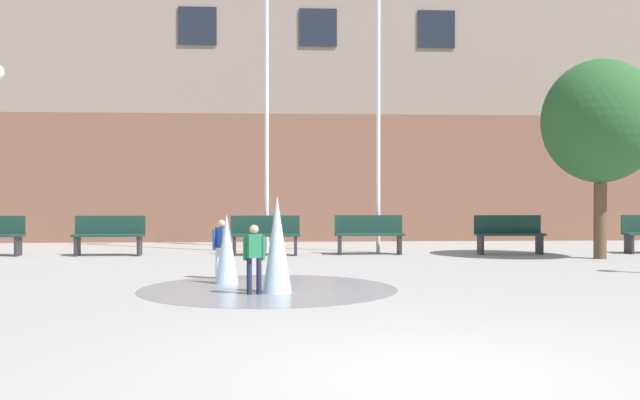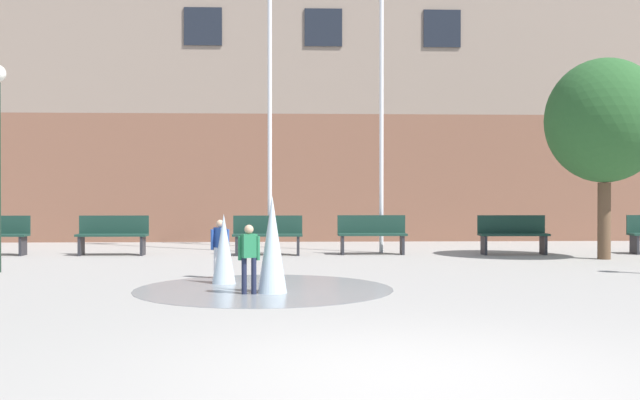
{
  "view_description": "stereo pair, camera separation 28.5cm",
  "coord_description": "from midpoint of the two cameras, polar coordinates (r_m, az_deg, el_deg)",
  "views": [
    {
      "loc": [
        -1.28,
        -5.81,
        1.44
      ],
      "look_at": [
        -0.41,
        8.41,
        1.3
      ],
      "focal_mm": 42.0,
      "sensor_mm": 36.0,
      "label": 1
    },
    {
      "loc": [
        -1.0,
        -5.82,
        1.44
      ],
      "look_at": [
        -0.41,
        8.41,
        1.3
      ],
      "focal_mm": 42.0,
      "sensor_mm": 36.0,
      "label": 2
    }
  ],
  "objects": [
    {
      "name": "park_bench_under_right_flagpole",
      "position": [
        17.53,
        4.45,
        -2.58
      ],
      "size": [
        1.6,
        0.44,
        0.91
      ],
      "color": "#28282D",
      "rests_on": "ground"
    },
    {
      "name": "park_bench_left_of_flagpoles",
      "position": [
        17.83,
        -15.07,
        -2.54
      ],
      "size": [
        1.6,
        0.44,
        0.91
      ],
      "color": "#28282D",
      "rests_on": "ground"
    },
    {
      "name": "street_tree_near_building",
      "position": [
        17.41,
        21.3,
        5.62
      ],
      "size": [
        2.53,
        2.53,
        4.34
      ],
      "color": "brown",
      "rests_on": "ground"
    },
    {
      "name": "flagpole_right",
      "position": [
        18.37,
        5.24,
        11.48
      ],
      "size": [
        0.8,
        0.1,
        9.33
      ],
      "color": "silver",
      "rests_on": "ground"
    },
    {
      "name": "flagpole_left",
      "position": [
        18.18,
        -3.32,
        10.88
      ],
      "size": [
        0.8,
        0.1,
        8.88
      ],
      "color": "silver",
      "rests_on": "ground"
    },
    {
      "name": "splash_fountain",
      "position": [
        11.2,
        -4.24,
        -4.26
      ],
      "size": [
        3.86,
        3.86,
        1.4
      ],
      "color": "gray",
      "rests_on": "ground"
    },
    {
      "name": "library_building",
      "position": [
        25.06,
        0.26,
        6.81
      ],
      "size": [
        36.0,
        6.05,
        8.34
      ],
      "color": "brown",
      "rests_on": "ground"
    },
    {
      "name": "park_bench_near_trashcan",
      "position": [
        18.05,
        14.92,
        -2.51
      ],
      "size": [
        1.6,
        0.44,
        0.91
      ],
      "color": "#28282D",
      "rests_on": "ground"
    },
    {
      "name": "ground_plane",
      "position": [
        6.1,
        8.73,
        -13.1
      ],
      "size": [
        100.0,
        100.0,
        0.0
      ],
      "primitive_type": "plane",
      "color": "gray"
    },
    {
      "name": "park_bench_under_left_flagpole",
      "position": [
        17.26,
        -3.54,
        -2.63
      ],
      "size": [
        1.6,
        0.44,
        0.91
      ],
      "color": "#28282D",
      "rests_on": "ground"
    },
    {
      "name": "child_running",
      "position": [
        12.64,
        -6.99,
        -3.35
      ],
      "size": [
        0.31,
        0.24,
        0.99
      ],
      "rotation": [
        0.0,
        0.0,
        2.27
      ],
      "color": "silver",
      "rests_on": "ground"
    },
    {
      "name": "child_with_pink_shirt",
      "position": [
        10.62,
        -4.67,
        -4.09
      ],
      "size": [
        0.31,
        0.2,
        0.99
      ],
      "rotation": [
        0.0,
        0.0,
        0.46
      ],
      "color": "#1E233D",
      "rests_on": "ground"
    }
  ]
}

